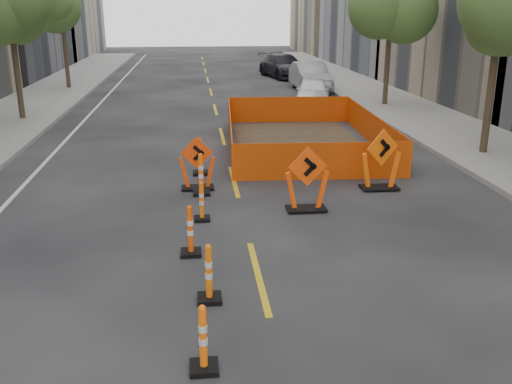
{
  "coord_description": "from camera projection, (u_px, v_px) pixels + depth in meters",
  "views": [
    {
      "loc": [
        -1.09,
        -5.37,
        4.66
      ],
      "look_at": [
        0.13,
        5.58,
        1.1
      ],
      "focal_mm": 40.0,
      "sensor_mm": 36.0,
      "label": 1
    }
  ],
  "objects": [
    {
      "name": "sidewalk_right",
      "position": [
        500.0,
        153.0,
        18.9
      ],
      "size": [
        4.0,
        90.0,
        0.15
      ],
      "primitive_type": "cube",
      "color": "gray",
      "rests_on": "ground"
    },
    {
      "name": "tree_l_c",
      "position": [
        9.0,
        12.0,
        23.25
      ],
      "size": [
        2.8,
        2.8,
        5.95
      ],
      "color": "#382B1E",
      "rests_on": "ground"
    },
    {
      "name": "tree_l_d",
      "position": [
        61.0,
        11.0,
        32.71
      ],
      "size": [
        2.8,
        2.8,
        5.95
      ],
      "color": "#382B1E",
      "rests_on": "ground"
    },
    {
      "name": "tree_r_b",
      "position": [
        500.0,
        13.0,
        17.47
      ],
      "size": [
        2.8,
        2.8,
        5.95
      ],
      "color": "#382B1E",
      "rests_on": "ground"
    },
    {
      "name": "tree_r_c",
      "position": [
        391.0,
        11.0,
        26.92
      ],
      "size": [
        2.8,
        2.8,
        5.95
      ],
      "color": "#382B1E",
      "rests_on": "ground"
    },
    {
      "name": "channelizer_3",
      "position": [
        203.0,
        338.0,
        7.55
      ],
      "size": [
        0.39,
        0.39,
        0.99
      ],
      "primitive_type": null,
      "color": "#FF650A",
      "rests_on": "ground"
    },
    {
      "name": "channelizer_4",
      "position": [
        209.0,
        273.0,
        9.37
      ],
      "size": [
        0.4,
        0.4,
        1.02
      ],
      "primitive_type": null,
      "color": "#E86009",
      "rests_on": "ground"
    },
    {
      "name": "channelizer_5",
      "position": [
        190.0,
        230.0,
        11.15
      ],
      "size": [
        0.41,
        0.41,
        1.03
      ],
      "primitive_type": null,
      "color": "#DC4709",
      "rests_on": "ground"
    },
    {
      "name": "channelizer_6",
      "position": [
        202.0,
        201.0,
        13.0
      ],
      "size": [
        0.36,
        0.36,
        0.93
      ],
      "primitive_type": null,
      "color": "orange",
      "rests_on": "ground"
    },
    {
      "name": "channelizer_7",
      "position": [
        201.0,
        174.0,
        14.79
      ],
      "size": [
        0.44,
        0.44,
        1.11
      ],
      "primitive_type": null,
      "color": "#FF5E0A",
      "rests_on": "ground"
    },
    {
      "name": "channelizer_8",
      "position": [
        200.0,
        156.0,
        16.6
      ],
      "size": [
        0.44,
        0.44,
        1.11
      ],
      "primitive_type": null,
      "color": "#F2400A",
      "rests_on": "ground"
    },
    {
      "name": "chevron_sign_left",
      "position": [
        197.0,
        163.0,
        15.19
      ],
      "size": [
        0.98,
        0.61,
        1.45
      ],
      "primitive_type": null,
      "rotation": [
        0.0,
        0.0,
        0.03
      ],
      "color": "red",
      "rests_on": "ground"
    },
    {
      "name": "chevron_sign_center",
      "position": [
        307.0,
        179.0,
        13.53
      ],
      "size": [
        1.13,
        0.76,
        1.59
      ],
      "primitive_type": null,
      "rotation": [
        0.0,
        0.0,
        0.13
      ],
      "color": "#F7440A",
      "rests_on": "ground"
    },
    {
      "name": "chevron_sign_right",
      "position": [
        381.0,
        159.0,
        15.13
      ],
      "size": [
        1.28,
        1.02,
        1.67
      ],
      "primitive_type": null,
      "rotation": [
        0.0,
        0.0,
        0.37
      ],
      "color": "#FF5D0A",
      "rests_on": "ground"
    },
    {
      "name": "safety_fence",
      "position": [
        302.0,
        130.0,
        20.2
      ],
      "size": [
        5.55,
        8.91,
        1.08
      ],
      "primitive_type": null,
      "rotation": [
        0.0,
        0.0,
        -0.05
      ],
      "color": "#E3450B",
      "rests_on": "ground"
    },
    {
      "name": "parked_car_near",
      "position": [
        313.0,
        92.0,
        28.28
      ],
      "size": [
        2.45,
        4.33,
        1.39
      ],
      "primitive_type": "imported",
      "rotation": [
        0.0,
        0.0,
        -0.21
      ],
      "color": "white",
      "rests_on": "ground"
    },
    {
      "name": "parked_car_mid",
      "position": [
        310.0,
        77.0,
        33.58
      ],
      "size": [
        1.81,
        4.97,
        1.63
      ],
      "primitive_type": "imported",
      "rotation": [
        0.0,
        0.0,
        0.02
      ],
      "color": "#9FA0A5",
      "rests_on": "ground"
    },
    {
      "name": "parked_car_far",
      "position": [
        283.0,
        66.0,
        40.03
      ],
      "size": [
        3.35,
        5.85,
        1.6
      ],
      "primitive_type": "imported",
      "rotation": [
        0.0,
        0.0,
        0.21
      ],
      "color": "black",
      "rests_on": "ground"
    }
  ]
}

